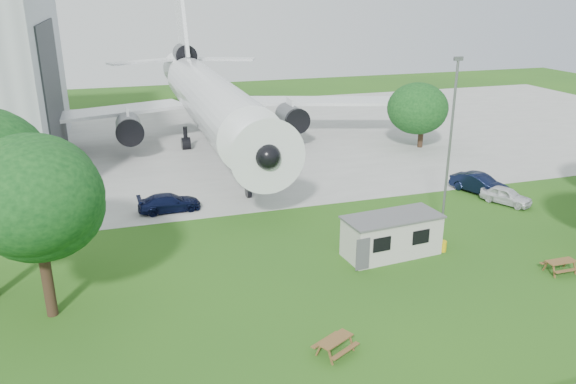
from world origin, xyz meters
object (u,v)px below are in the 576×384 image
object	(u,v)px
site_cabin	(392,235)
picnic_west	(335,353)
airliner	(209,97)
picnic_east	(559,272)

from	to	relation	value
site_cabin	picnic_west	distance (m)	11.35
airliner	picnic_east	size ratio (longest dim) A/B	26.52
picnic_west	picnic_east	xyz separation A→B (m)	(15.74, 3.37, 0.00)
airliner	picnic_east	bearing A→B (deg)	-67.71
airliner	site_cabin	distance (m)	31.24
airliner	picnic_east	distance (m)	38.85
picnic_west	airliner	bearing A→B (deg)	60.73
airliner	site_cabin	size ratio (longest dim) A/B	6.95
site_cabin	airliner	bearing A→B (deg)	101.42
site_cabin	picnic_east	distance (m)	10.04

